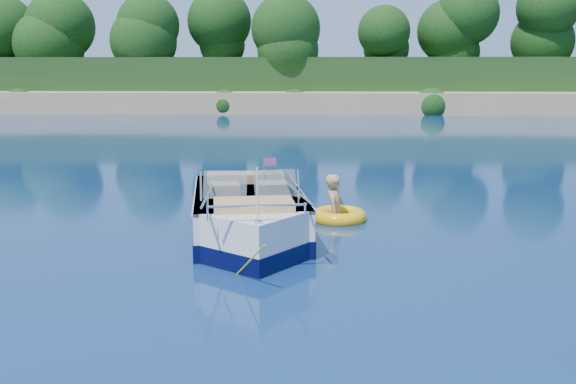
% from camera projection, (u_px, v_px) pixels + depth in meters
% --- Properties ---
extents(ground, '(160.00, 160.00, 0.00)m').
position_uv_depth(ground, '(255.00, 255.00, 11.22)').
color(ground, '#091E40').
rests_on(ground, ground).
extents(shoreline, '(170.00, 59.00, 6.00)m').
position_uv_depth(shoreline, '(305.00, 88.00, 73.59)').
color(shoreline, '#917754').
rests_on(shoreline, ground).
extents(treeline, '(150.00, 7.12, 8.19)m').
position_uv_depth(treeline, '(302.00, 38.00, 50.39)').
color(treeline, '#322010').
rests_on(treeline, ground).
extents(motorboat, '(2.68, 5.83, 1.95)m').
position_uv_depth(motorboat, '(250.00, 219.00, 12.29)').
color(motorboat, silver).
rests_on(motorboat, ground).
extents(tow_tube, '(1.49, 1.49, 0.32)m').
position_uv_depth(tow_tube, '(339.00, 216.00, 13.82)').
color(tow_tube, '#FBB60D').
rests_on(tow_tube, ground).
extents(boy, '(0.59, 0.95, 1.74)m').
position_uv_depth(boy, '(335.00, 220.00, 13.84)').
color(boy, tan).
rests_on(boy, ground).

